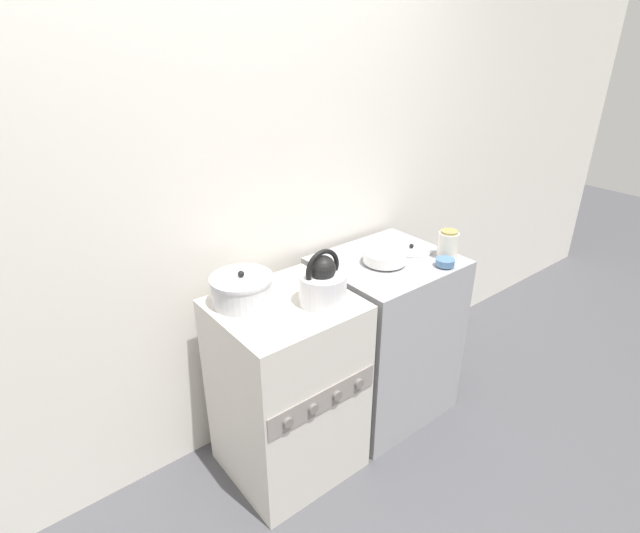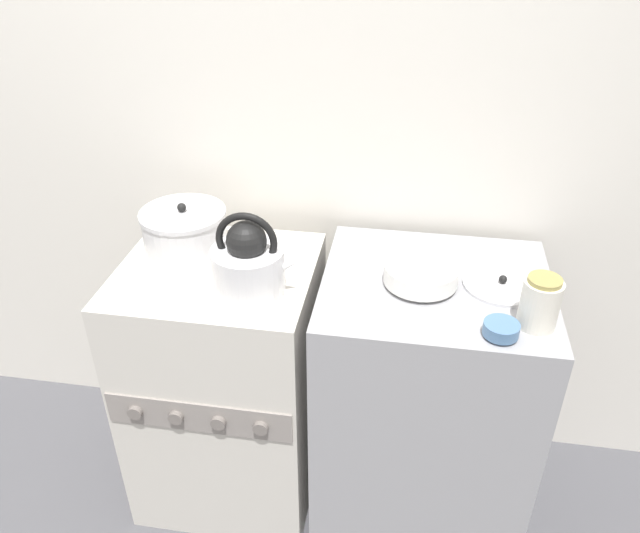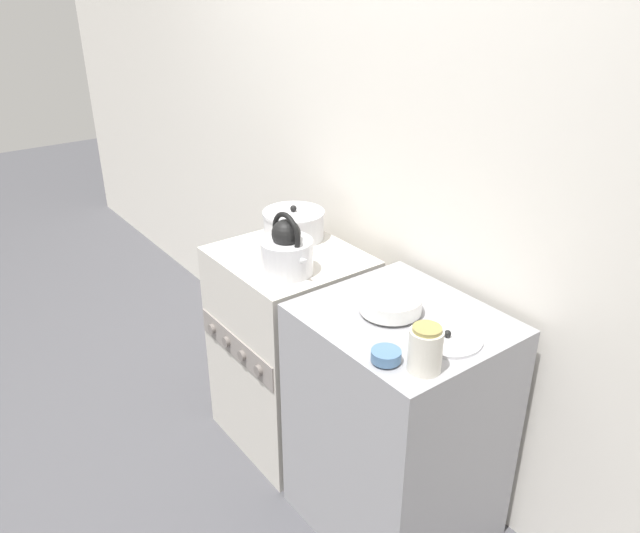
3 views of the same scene
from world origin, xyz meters
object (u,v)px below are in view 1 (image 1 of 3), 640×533
at_px(cooking_pot, 242,289).
at_px(enamel_bowl, 385,257).
at_px(stove, 287,388).
at_px(kettle, 323,283).
at_px(storage_jar, 448,244).
at_px(loose_pot_lid, 411,249).
at_px(small_ceramic_bowl, 445,262).

distance_m(cooking_pot, enamel_bowl, 0.75).
bearing_deg(cooking_pot, stove, -41.99).
bearing_deg(enamel_bowl, kettle, -167.84).
height_order(cooking_pot, storage_jar, same).
relative_size(storage_jar, loose_pot_lid, 0.65).
bearing_deg(kettle, storage_jar, -3.06).
xyz_separation_m(kettle, storage_jar, (0.78, -0.04, -0.02)).
bearing_deg(enamel_bowl, stove, -179.41).
xyz_separation_m(stove, kettle, (0.13, -0.10, 0.55)).
relative_size(kettle, enamel_bowl, 1.18).
height_order(stove, enamel_bowl, enamel_bowl).
relative_size(stove, storage_jar, 6.32).
bearing_deg(stove, cooking_pot, 138.01).
bearing_deg(loose_pot_lid, cooking_pot, 175.23).
relative_size(enamel_bowl, storage_jar, 1.46).
xyz_separation_m(kettle, small_ceramic_bowl, (0.68, -0.11, -0.06)).
distance_m(stove, loose_pot_lid, 0.96).
height_order(enamel_bowl, storage_jar, storage_jar).
xyz_separation_m(cooking_pot, storage_jar, (1.04, -0.26, 0.01)).
height_order(stove, cooking_pot, cooking_pot).
relative_size(cooking_pot, small_ceramic_bowl, 2.93).
bearing_deg(loose_pot_lid, enamel_bowl, -172.24).
bearing_deg(storage_jar, stove, 171.42).
xyz_separation_m(stove, storage_jar, (0.91, -0.14, 0.53)).
xyz_separation_m(enamel_bowl, small_ceramic_bowl, (0.21, -0.21, -0.01)).
bearing_deg(stove, small_ceramic_bowl, -13.87).
bearing_deg(small_ceramic_bowl, stove, 166.13).
bearing_deg(small_ceramic_bowl, enamel_bowl, 134.91).
bearing_deg(small_ceramic_bowl, storage_jar, 34.00).
height_order(cooking_pot, small_ceramic_bowl, cooking_pot).
distance_m(enamel_bowl, loose_pot_lid, 0.24).
bearing_deg(loose_pot_lid, storage_jar, -68.12).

